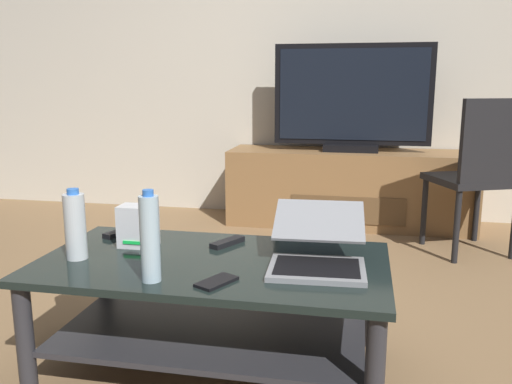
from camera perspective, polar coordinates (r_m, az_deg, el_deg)
name	(u,v)px	position (r m, az deg, el deg)	size (l,w,h in m)	color
ground_plane	(257,329)	(2.37, 0.11, -14.45)	(7.68, 7.68, 0.00)	olive
back_wall	(312,35)	(4.29, 6.05, 16.37)	(6.40, 0.12, 2.80)	beige
coffee_table	(213,293)	(1.98, -4.60, -10.71)	(1.25, 0.68, 0.42)	black
media_cabinet	(349,188)	(4.01, 9.92, 0.44)	(1.77, 0.50, 0.55)	olive
television	(352,100)	(3.92, 10.24, 9.64)	(1.11, 0.20, 0.76)	black
dining_chair	(480,170)	(3.45, 22.78, 2.20)	(0.58, 0.58, 0.95)	black
laptop	(318,248)	(1.87, 6.61, -6.00)	(0.34, 0.43, 0.18)	gray
router_box	(138,226)	(2.11, -12.48, -3.57)	(0.14, 0.10, 0.16)	silver
water_bottle_near	(75,226)	(2.02, -18.74, -3.44)	(0.08, 0.08, 0.26)	silver
water_bottle_far	(150,238)	(1.73, -11.26, -4.84)	(0.06, 0.06, 0.30)	silver
cell_phone	(217,282)	(1.72, -4.23, -9.52)	(0.07, 0.14, 0.01)	black
tv_remote	(227,242)	(2.10, -3.07, -5.38)	(0.04, 0.16, 0.02)	black
soundbar_remote	(121,232)	(2.31, -14.25, -4.19)	(0.04, 0.16, 0.02)	black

